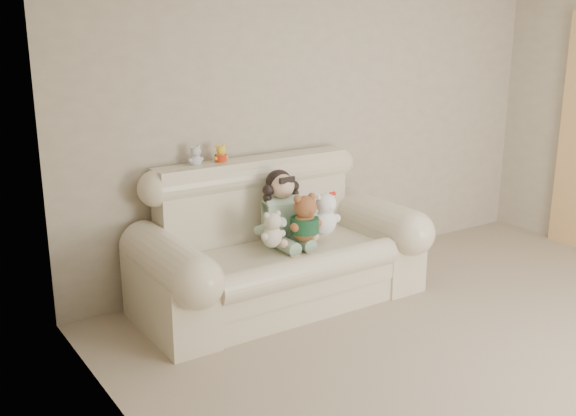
{
  "coord_description": "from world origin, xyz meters",
  "views": [
    {
      "loc": [
        -3.27,
        -1.93,
        2.05
      ],
      "look_at": [
        -0.75,
        1.9,
        0.75
      ],
      "focal_mm": 42.42,
      "sensor_mm": 36.0,
      "label": 1
    }
  ],
  "objects_px": {
    "seated_child": "(282,207)",
    "white_cat": "(325,209)",
    "brown_teddy": "(305,213)",
    "cream_teddy": "(272,226)",
    "sofa": "(280,236)"
  },
  "relations": [
    {
      "from": "seated_child",
      "to": "white_cat",
      "type": "xyz_separation_m",
      "value": [
        0.26,
        -0.19,
        -0.01
      ]
    },
    {
      "from": "sofa",
      "to": "brown_teddy",
      "type": "distance_m",
      "value": 0.26
    },
    {
      "from": "sofa",
      "to": "seated_child",
      "type": "relative_size",
      "value": 3.71
    },
    {
      "from": "cream_teddy",
      "to": "sofa",
      "type": "bearing_deg",
      "value": 24.1
    },
    {
      "from": "brown_teddy",
      "to": "white_cat",
      "type": "xyz_separation_m",
      "value": [
        0.2,
        0.03,
        -0.01
      ]
    },
    {
      "from": "sofa",
      "to": "brown_teddy",
      "type": "bearing_deg",
      "value": -50.13
    },
    {
      "from": "seated_child",
      "to": "brown_teddy",
      "type": "distance_m",
      "value": 0.22
    },
    {
      "from": "seated_child",
      "to": "white_cat",
      "type": "height_order",
      "value": "seated_child"
    },
    {
      "from": "brown_teddy",
      "to": "white_cat",
      "type": "distance_m",
      "value": 0.21
    },
    {
      "from": "white_cat",
      "to": "cream_teddy",
      "type": "xyz_separation_m",
      "value": [
        -0.47,
        -0.02,
        -0.04
      ]
    },
    {
      "from": "brown_teddy",
      "to": "cream_teddy",
      "type": "xyz_separation_m",
      "value": [
        -0.26,
        0.01,
        -0.05
      ]
    },
    {
      "from": "white_cat",
      "to": "seated_child",
      "type": "bearing_deg",
      "value": 129.99
    },
    {
      "from": "sofa",
      "to": "white_cat",
      "type": "height_order",
      "value": "sofa"
    },
    {
      "from": "sofa",
      "to": "seated_child",
      "type": "bearing_deg",
      "value": 51.19
    },
    {
      "from": "white_cat",
      "to": "cream_teddy",
      "type": "distance_m",
      "value": 0.47
    }
  ]
}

